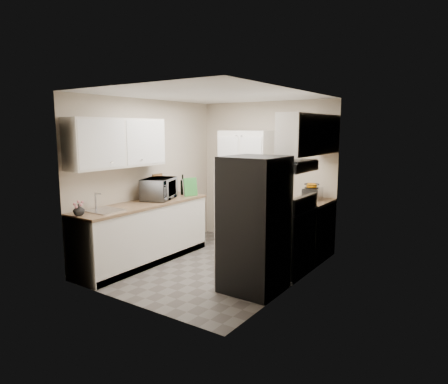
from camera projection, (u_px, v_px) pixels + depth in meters
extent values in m
plane|color=#56514C|center=(213.00, 266.00, 5.96)|extent=(3.20, 3.20, 0.00)
cube|color=beige|center=(266.00, 173.00, 7.08)|extent=(2.60, 0.04, 2.50)
cube|color=beige|center=(129.00, 199.00, 4.47)|extent=(2.60, 0.04, 2.50)
cube|color=beige|center=(148.00, 177.00, 6.50)|extent=(0.04, 3.20, 2.50)
cube|color=beige|center=(296.00, 191.00, 5.05)|extent=(0.04, 3.20, 2.50)
cube|color=white|center=(212.00, 95.00, 5.58)|extent=(2.60, 3.20, 0.04)
cube|color=silver|center=(118.00, 143.00, 5.70)|extent=(0.33, 1.60, 0.70)
cube|color=silver|center=(310.00, 139.00, 5.71)|extent=(0.33, 1.55, 0.58)
cube|color=#99999E|center=(293.00, 166.00, 5.45)|extent=(0.45, 0.76, 0.13)
cube|color=#B7B7BC|center=(105.00, 211.00, 5.44)|extent=(0.45, 0.40, 0.02)
cube|color=brown|center=(158.00, 180.00, 6.66)|extent=(0.02, 0.22, 0.22)
cube|color=silver|center=(248.00, 188.00, 6.99)|extent=(0.90, 0.55, 2.00)
cube|color=silver|center=(144.00, 234.00, 6.10)|extent=(0.60, 2.30, 0.88)
cube|color=#846647|center=(143.00, 204.00, 6.03)|extent=(0.63, 2.33, 0.04)
cube|color=silver|center=(308.00, 230.00, 6.31)|extent=(0.60, 0.80, 0.88)
cube|color=#846647|center=(309.00, 202.00, 6.24)|extent=(0.63, 0.83, 0.04)
cube|color=#B7B7BC|center=(284.00, 241.00, 5.67)|extent=(0.64, 0.76, 0.90)
cube|color=black|center=(285.00, 209.00, 5.60)|extent=(0.66, 0.78, 0.03)
cube|color=black|center=(305.00, 204.00, 5.42)|extent=(0.06, 0.76, 0.22)
cube|color=tan|center=(257.00, 233.00, 5.75)|extent=(0.01, 0.16, 0.42)
cube|color=beige|center=(265.00, 229.00, 5.94)|extent=(0.01, 0.16, 0.42)
cube|color=#B7B7BC|center=(254.00, 224.00, 4.97)|extent=(0.70, 0.72, 1.70)
imported|color=#A2A3A7|center=(159.00, 189.00, 6.33)|extent=(0.62, 0.72, 0.34)
cylinder|color=black|center=(183.00, 185.00, 6.78)|extent=(0.08, 0.08, 0.32)
imported|color=silver|center=(79.00, 210.00, 5.15)|extent=(0.19, 0.19, 0.15)
cube|color=#2E8032|center=(190.00, 187.00, 6.64)|extent=(0.10, 0.24, 0.31)
cube|color=#B7B8BC|center=(312.00, 194.00, 6.30)|extent=(0.29, 0.35, 0.19)
cube|color=tan|center=(237.00, 256.00, 6.42)|extent=(0.49, 0.73, 0.01)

